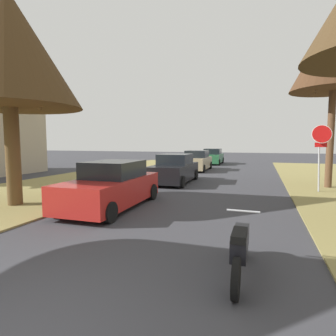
% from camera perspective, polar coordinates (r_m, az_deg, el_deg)
% --- Properties ---
extents(stop_sign_far, '(0.81, 0.60, 2.93)m').
position_cam_1_polar(stop_sign_far, '(13.73, 29.17, 4.43)').
color(stop_sign_far, '#9EA0A5').
rests_on(stop_sign_far, grass_verge_right).
extents(street_tree_right_mid_b, '(3.87, 3.87, 8.39)m').
position_cam_1_polar(street_tree_right_mid_b, '(15.90, 31.41, 20.22)').
color(street_tree_right_mid_b, brown).
rests_on(street_tree_right_mid_b, grass_verge_right).
extents(street_tree_left_mid_a, '(4.73, 4.73, 7.34)m').
position_cam_1_polar(street_tree_left_mid_a, '(11.34, -30.40, 20.72)').
color(street_tree_left_mid_a, brown).
rests_on(street_tree_left_mid_a, grass_verge_left).
extents(parked_sedan_red, '(2.03, 4.44, 1.57)m').
position_cam_1_polar(parked_sedan_red, '(9.60, -11.60, -3.73)').
color(parked_sedan_red, red).
rests_on(parked_sedan_red, ground).
extents(parked_sedan_black, '(2.03, 4.44, 1.57)m').
position_cam_1_polar(parked_sedan_black, '(15.18, 1.32, -0.32)').
color(parked_sedan_black, black).
rests_on(parked_sedan_black, ground).
extents(parked_sedan_tan, '(2.03, 4.44, 1.57)m').
position_cam_1_polar(parked_sedan_tan, '(22.03, 5.94, 1.42)').
color(parked_sedan_tan, tan).
rests_on(parked_sedan_tan, ground).
extents(parked_sedan_green, '(2.03, 4.44, 1.57)m').
position_cam_1_polar(parked_sedan_green, '(28.73, 9.24, 2.28)').
color(parked_sedan_green, '#28663D').
rests_on(parked_sedan_green, ground).
extents(parked_motorcycle, '(0.60, 2.05, 0.97)m').
position_cam_1_polar(parked_motorcycle, '(4.85, 14.73, -15.78)').
color(parked_motorcycle, black).
rests_on(parked_motorcycle, ground).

